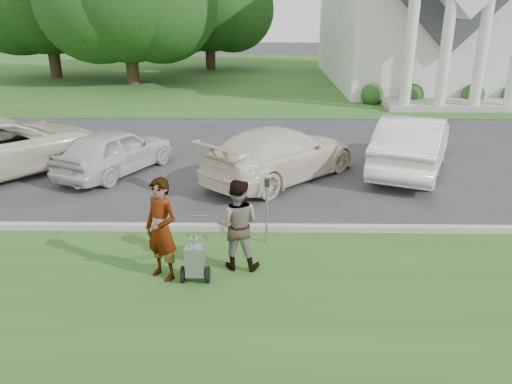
{
  "coord_description": "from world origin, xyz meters",
  "views": [
    {
      "loc": [
        0.12,
        -9.31,
        4.61
      ],
      "look_at": [
        -0.03,
        0.0,
        1.12
      ],
      "focal_mm": 35.0,
      "sensor_mm": 36.0,
      "label": 1
    }
  ],
  "objects_px": {
    "car_d": "(412,144)",
    "person_right": "(237,225)",
    "car_a": "(4,146)",
    "striping_cart": "(195,261)",
    "parking_meter_near": "(267,202)",
    "tree_back": "(209,4)",
    "car_c": "(281,154)",
    "person_left": "(161,230)",
    "car_b": "(115,151)"
  },
  "relations": [
    {
      "from": "person_right",
      "to": "striping_cart",
      "type": "bearing_deg",
      "value": 42.62
    },
    {
      "from": "striping_cart",
      "to": "car_c",
      "type": "height_order",
      "value": "car_c"
    },
    {
      "from": "parking_meter_near",
      "to": "car_b",
      "type": "height_order",
      "value": "parking_meter_near"
    },
    {
      "from": "striping_cart",
      "to": "car_b",
      "type": "bearing_deg",
      "value": 116.34
    },
    {
      "from": "car_b",
      "to": "car_c",
      "type": "height_order",
      "value": "car_c"
    },
    {
      "from": "striping_cart",
      "to": "car_d",
      "type": "distance_m",
      "value": 8.55
    },
    {
      "from": "parking_meter_near",
      "to": "car_b",
      "type": "bearing_deg",
      "value": 133.82
    },
    {
      "from": "striping_cart",
      "to": "person_left",
      "type": "height_order",
      "value": "person_left"
    },
    {
      "from": "car_a",
      "to": "car_c",
      "type": "distance_m",
      "value": 7.99
    },
    {
      "from": "tree_back",
      "to": "parking_meter_near",
      "type": "distance_m",
      "value": 30.54
    },
    {
      "from": "parking_meter_near",
      "to": "car_c",
      "type": "bearing_deg",
      "value": 84.25
    },
    {
      "from": "person_left",
      "to": "car_c",
      "type": "distance_m",
      "value": 5.97
    },
    {
      "from": "car_a",
      "to": "car_d",
      "type": "height_order",
      "value": "car_d"
    },
    {
      "from": "tree_back",
      "to": "striping_cart",
      "type": "distance_m",
      "value": 31.99
    },
    {
      "from": "person_right",
      "to": "car_a",
      "type": "relative_size",
      "value": 0.29
    },
    {
      "from": "parking_meter_near",
      "to": "car_c",
      "type": "distance_m",
      "value": 4.13
    },
    {
      "from": "person_left",
      "to": "car_a",
      "type": "bearing_deg",
      "value": 168.0
    },
    {
      "from": "person_right",
      "to": "car_d",
      "type": "distance_m",
      "value": 7.67
    },
    {
      "from": "car_a",
      "to": "car_b",
      "type": "bearing_deg",
      "value": -138.91
    },
    {
      "from": "striping_cart",
      "to": "car_b",
      "type": "distance_m",
      "value": 6.86
    },
    {
      "from": "person_right",
      "to": "car_b",
      "type": "bearing_deg",
      "value": -49.66
    },
    {
      "from": "tree_back",
      "to": "striping_cart",
      "type": "xyz_separation_m",
      "value": [
        2.93,
        -31.56,
        -4.33
      ]
    },
    {
      "from": "striping_cart",
      "to": "person_left",
      "type": "xyz_separation_m",
      "value": [
        -0.58,
        0.14,
        0.54
      ]
    },
    {
      "from": "car_a",
      "to": "car_b",
      "type": "distance_m",
      "value": 3.2
    },
    {
      "from": "tree_back",
      "to": "car_c",
      "type": "height_order",
      "value": "tree_back"
    },
    {
      "from": "person_right",
      "to": "car_b",
      "type": "distance_m",
      "value": 6.76
    },
    {
      "from": "striping_cart",
      "to": "person_right",
      "type": "relative_size",
      "value": 0.58
    },
    {
      "from": "person_left",
      "to": "car_c",
      "type": "xyz_separation_m",
      "value": [
        2.26,
        5.53,
        -0.2
      ]
    },
    {
      "from": "person_right",
      "to": "car_d",
      "type": "xyz_separation_m",
      "value": [
        4.82,
        5.96,
        -0.04
      ]
    },
    {
      "from": "parking_meter_near",
      "to": "car_a",
      "type": "relative_size",
      "value": 0.25
    },
    {
      "from": "parking_meter_near",
      "to": "tree_back",
      "type": "bearing_deg",
      "value": 97.97
    },
    {
      "from": "tree_back",
      "to": "striping_cart",
      "type": "bearing_deg",
      "value": -84.69
    },
    {
      "from": "tree_back",
      "to": "person_left",
      "type": "bearing_deg",
      "value": -85.72
    },
    {
      "from": "tree_back",
      "to": "car_c",
      "type": "bearing_deg",
      "value": -79.9
    },
    {
      "from": "person_right",
      "to": "car_c",
      "type": "bearing_deg",
      "value": -94.69
    },
    {
      "from": "tree_back",
      "to": "parking_meter_near",
      "type": "height_order",
      "value": "tree_back"
    },
    {
      "from": "parking_meter_near",
      "to": "car_c",
      "type": "height_order",
      "value": "car_c"
    },
    {
      "from": "tree_back",
      "to": "car_c",
      "type": "distance_m",
      "value": 26.61
    },
    {
      "from": "person_left",
      "to": "person_right",
      "type": "xyz_separation_m",
      "value": [
        1.3,
        0.4,
        -0.08
      ]
    },
    {
      "from": "striping_cart",
      "to": "car_c",
      "type": "xyz_separation_m",
      "value": [
        1.68,
        5.66,
        0.33
      ]
    },
    {
      "from": "striping_cart",
      "to": "car_c",
      "type": "distance_m",
      "value": 5.92
    },
    {
      "from": "parking_meter_near",
      "to": "striping_cart",
      "type": "bearing_deg",
      "value": -129.06
    },
    {
      "from": "striping_cart",
      "to": "person_left",
      "type": "bearing_deg",
      "value": 166.09
    },
    {
      "from": "striping_cart",
      "to": "car_d",
      "type": "bearing_deg",
      "value": 48.94
    },
    {
      "from": "car_d",
      "to": "person_right",
      "type": "bearing_deg",
      "value": 73.81
    },
    {
      "from": "car_c",
      "to": "person_right",
      "type": "bearing_deg",
      "value": 122.61
    },
    {
      "from": "striping_cart",
      "to": "car_d",
      "type": "xyz_separation_m",
      "value": [
        5.54,
        6.5,
        0.42
      ]
    },
    {
      "from": "car_a",
      "to": "car_c",
      "type": "bearing_deg",
      "value": -142.61
    },
    {
      "from": "person_right",
      "to": "car_a",
      "type": "xyz_separation_m",
      "value": [
        -7.02,
        5.53,
        -0.04
      ]
    },
    {
      "from": "tree_back",
      "to": "car_d",
      "type": "bearing_deg",
      "value": -71.31
    }
  ]
}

